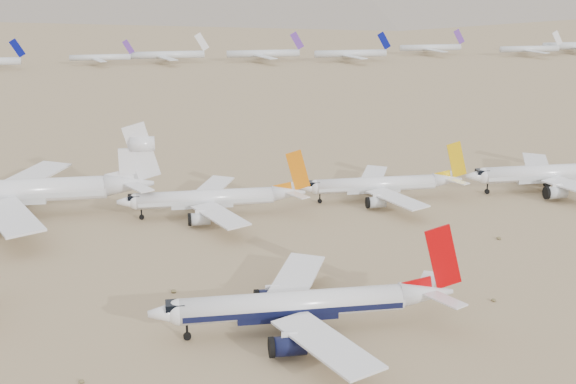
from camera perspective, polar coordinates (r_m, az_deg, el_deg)
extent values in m
plane|color=#7B6547|center=(136.03, 5.09, -8.72)|extent=(7000.00, 7000.00, 0.00)
cylinder|color=white|center=(127.93, 0.35, -7.98)|extent=(35.63, 4.21, 4.21)
cube|color=black|center=(128.15, 0.35, -8.20)|extent=(34.92, 4.28, 0.95)
sphere|color=white|center=(126.43, -7.73, -8.46)|extent=(4.21, 4.21, 4.21)
cube|color=black|center=(125.93, -8.04, -8.00)|extent=(2.95, 2.74, 1.05)
cone|color=white|center=(132.97, 9.82, -7.10)|extent=(8.91, 4.21, 4.21)
cube|color=white|center=(117.71, 2.73, -10.73)|extent=(13.76, 21.69, 0.66)
cube|color=white|center=(129.81, 11.14, -7.53)|extent=(5.66, 7.40, 0.25)
cylinder|color=black|center=(121.06, 0.11, -10.90)|extent=(4.95, 3.03, 3.03)
cube|color=white|center=(139.92, 0.60, -6.06)|extent=(13.76, 21.69, 0.66)
cube|color=white|center=(136.84, 9.96, -6.15)|extent=(5.66, 7.40, 0.25)
cylinder|color=black|center=(136.61, -1.11, -7.52)|extent=(4.95, 3.03, 3.03)
cube|color=#AE0205|center=(131.43, 10.97, -4.55)|extent=(6.75, 0.34, 11.13)
cylinder|color=black|center=(128.29, -7.18, -10.14)|extent=(1.26, 0.53, 1.26)
cylinder|color=black|center=(127.28, 1.24, -10.10)|extent=(1.77, 1.05, 1.77)
cylinder|color=black|center=(132.48, 0.77, -8.96)|extent=(1.77, 1.05, 1.77)
cylinder|color=white|center=(212.04, 18.04, 1.31)|extent=(34.14, 4.14, 4.14)
cube|color=silver|center=(212.17, 18.02, 1.17)|extent=(33.46, 4.20, 0.93)
sphere|color=white|center=(204.85, 13.78, 1.13)|extent=(4.14, 4.14, 4.14)
cube|color=black|center=(204.32, 13.64, 1.43)|extent=(2.90, 2.69, 1.03)
cylinder|color=silver|center=(204.70, 18.56, -0.04)|extent=(4.74, 2.98, 2.98)
cube|color=white|center=(223.73, 17.24, 1.98)|extent=(13.18, 20.78, 0.64)
cylinder|color=silver|center=(219.12, 16.55, 1.23)|extent=(4.74, 2.98, 2.98)
cylinder|color=black|center=(206.38, 13.97, 0.04)|extent=(1.24, 0.52, 1.24)
cylinder|color=black|center=(211.26, 18.64, 0.10)|extent=(1.74, 1.03, 1.74)
cylinder|color=black|center=(216.17, 17.94, 0.53)|extent=(1.74, 1.03, 1.74)
cylinder|color=white|center=(195.24, 6.26, 0.55)|extent=(29.40, 3.57, 3.57)
cube|color=silver|center=(195.36, 6.26, 0.43)|extent=(28.82, 3.63, 0.80)
sphere|color=white|center=(191.90, 2.02, 0.36)|extent=(3.57, 3.57, 3.57)
cube|color=black|center=(191.52, 1.87, 0.63)|extent=(2.50, 2.32, 0.89)
cone|color=white|center=(200.70, 11.27, 0.86)|extent=(7.35, 3.57, 3.57)
cube|color=white|center=(186.53, 7.77, -0.48)|extent=(11.36, 17.90, 0.55)
cube|color=white|center=(198.04, 12.00, 0.73)|extent=(4.67, 6.10, 0.21)
cylinder|color=silver|center=(188.76, 6.34, -0.73)|extent=(4.08, 2.57, 2.57)
cube|color=white|center=(205.59, 6.10, 1.22)|extent=(11.36, 17.90, 0.55)
cube|color=white|center=(204.13, 11.33, 1.25)|extent=(4.67, 6.10, 0.21)
cylinder|color=silver|center=(202.18, 5.25, 0.50)|extent=(4.08, 2.57, 2.57)
cube|color=#E1AF0C|center=(200.11, 11.90, 2.28)|extent=(5.57, 0.29, 9.18)
cylinder|color=black|center=(193.12, 2.27, -0.65)|extent=(1.07, 0.45, 1.07)
cylinder|color=black|center=(194.23, 6.77, -0.58)|extent=(1.50, 0.89, 1.50)
cylinder|color=black|center=(198.82, 6.38, -0.16)|extent=(1.50, 0.89, 1.50)
cylinder|color=white|center=(183.38, -5.87, -0.43)|extent=(31.03, 3.79, 3.79)
cube|color=silver|center=(183.52, -5.87, -0.57)|extent=(30.41, 3.85, 0.85)
sphere|color=white|center=(183.21, -10.72, -0.66)|extent=(3.79, 3.79, 3.79)
cube|color=black|center=(182.92, -10.92, -0.36)|extent=(2.66, 2.47, 0.95)
cone|color=white|center=(185.31, 0.05, -0.06)|extent=(7.76, 3.79, 3.79)
cube|color=white|center=(173.33, -4.84, -1.66)|extent=(11.99, 18.89, 0.59)
cube|color=white|center=(182.04, 0.70, -0.22)|extent=(4.93, 6.44, 0.23)
cylinder|color=silver|center=(176.72, -6.25, -1.92)|extent=(4.31, 2.73, 2.73)
cube|color=white|center=(194.17, -5.37, 0.36)|extent=(11.99, 18.89, 0.59)
cube|color=white|center=(188.80, 0.32, 0.41)|extent=(4.93, 6.44, 0.23)
cylinder|color=silver|center=(191.34, -6.52, -0.46)|extent=(4.31, 2.73, 2.73)
cube|color=#D0690A|center=(184.17, 0.71, 1.57)|extent=(5.88, 0.30, 9.69)
cylinder|color=black|center=(184.34, -10.36, -1.77)|extent=(1.14, 0.47, 1.14)
cylinder|color=black|center=(182.02, -5.38, -1.73)|extent=(1.59, 0.95, 1.59)
cylinder|color=black|center=(187.06, -5.50, -1.22)|extent=(1.59, 0.95, 1.59)
cylinder|color=white|center=(192.22, -19.41, 0.04)|extent=(44.55, 5.33, 5.33)
cube|color=silver|center=(192.40, -19.39, -0.15)|extent=(43.66, 5.41, 1.20)
cone|color=white|center=(189.07, -11.20, 0.55)|extent=(11.14, 5.33, 5.33)
cube|color=white|center=(177.13, -19.10, -1.64)|extent=(17.20, 27.11, 0.83)
cube|color=white|center=(183.88, -10.57, 0.34)|extent=(7.07, 9.25, 0.32)
cube|color=white|center=(206.76, -17.75, 1.08)|extent=(17.20, 27.11, 0.83)
cube|color=white|center=(193.75, -10.53, 1.19)|extent=(7.07, 9.25, 0.32)
cylinder|color=silver|center=(203.95, -19.51, -0.01)|extent=(6.19, 3.84, 3.84)
cube|color=white|center=(187.00, -10.38, 2.86)|extent=(8.44, 0.43, 13.91)
cylinder|color=white|center=(186.59, -10.31, 3.37)|extent=(5.57, 3.46, 3.46)
cylinder|color=black|center=(189.82, -18.89, -1.70)|extent=(2.24, 1.33, 2.24)
cylinder|color=black|center=(196.83, -18.56, -1.02)|extent=(2.24, 1.33, 2.24)
cube|color=#040A69|center=(434.02, -18.70, 9.68)|extent=(7.79, 0.39, 9.81)
cylinder|color=silver|center=(440.72, -13.21, 9.30)|extent=(31.63, 3.13, 3.13)
cube|color=#5A2E94|center=(439.37, -11.29, 10.10)|extent=(6.30, 0.31, 7.93)
cube|color=silver|center=(432.67, -13.27, 9.10)|extent=(8.33, 14.56, 0.31)
cube|color=silver|center=(448.88, -13.14, 9.38)|extent=(8.33, 14.56, 0.31)
cylinder|color=silver|center=(441.57, -8.59, 9.62)|extent=(39.77, 3.93, 3.93)
cube|color=white|center=(441.47, -6.16, 10.58)|extent=(7.92, 0.39, 9.98)
cube|color=silver|center=(431.43, -8.56, 9.38)|extent=(10.48, 18.31, 0.39)
cube|color=silver|center=(451.86, -8.61, 9.71)|extent=(10.48, 18.31, 0.39)
cylinder|color=silver|center=(442.52, -1.77, 9.82)|extent=(39.69, 3.92, 3.92)
cube|color=#5A2E94|center=(444.59, 0.65, 10.72)|extent=(7.90, 0.39, 9.96)
cube|color=silver|center=(432.49, -1.59, 9.57)|extent=(10.46, 18.27, 0.39)
cube|color=silver|center=(452.70, -1.95, 9.90)|extent=(10.46, 18.27, 0.39)
cylinder|color=silver|center=(443.85, 4.46, 9.79)|extent=(39.65, 3.92, 3.92)
cube|color=#040A69|center=(447.87, 6.84, 10.64)|extent=(7.90, 0.39, 9.95)
cube|color=silver|center=(434.04, 4.79, 9.55)|extent=(10.45, 18.25, 0.39)
cube|color=silver|center=(453.82, 4.15, 9.88)|extent=(10.45, 18.25, 0.39)
cylinder|color=silver|center=(478.49, 10.10, 10.08)|extent=(36.11, 3.57, 3.57)
cube|color=#5A2E94|center=(483.71, 12.07, 10.76)|extent=(7.19, 0.36, 9.06)
cube|color=silver|center=(469.80, 10.47, 9.87)|extent=(9.51, 16.62, 0.36)
cube|color=silver|center=(487.32, 9.73, 10.15)|extent=(9.51, 16.62, 0.36)
cylinder|color=silver|center=(485.50, 16.79, 9.72)|extent=(35.09, 3.47, 3.47)
cube|color=white|center=(492.31, 18.61, 10.34)|extent=(6.99, 0.35, 8.80)
cube|color=silver|center=(477.47, 17.26, 9.51)|extent=(9.25, 16.15, 0.35)
cube|color=silver|center=(493.69, 16.33, 9.80)|extent=(9.25, 16.15, 0.35)
cube|color=silver|center=(517.07, 19.36, 9.86)|extent=(11.61, 20.29, 0.44)
ellipsoid|color=brown|center=(119.65, -14.48, -12.91)|extent=(0.84, 0.84, 0.46)
ellipsoid|color=brown|center=(145.24, -8.14, -6.99)|extent=(0.98, 0.98, 0.54)
ellipsoid|color=brown|center=(144.90, 14.41, -7.45)|extent=(0.84, 0.84, 0.46)
ellipsoid|color=brown|center=(174.97, 14.76, -3.18)|extent=(0.98, 0.98, 0.54)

